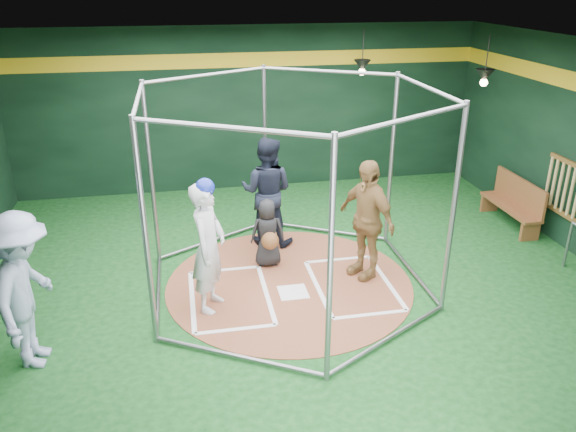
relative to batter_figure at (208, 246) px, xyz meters
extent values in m
cube|color=#0D3912|center=(1.22, 0.45, -0.99)|extent=(10.00, 9.00, 0.02)
cube|color=black|center=(1.22, 0.45, 2.52)|extent=(10.00, 9.00, 0.02)
cube|color=black|center=(1.22, 4.95, 0.77)|extent=(10.00, 0.10, 3.50)
cube|color=black|center=(1.22, -4.05, 0.77)|extent=(10.00, 0.10, 3.50)
cube|color=gold|center=(1.22, 4.92, 1.82)|extent=(10.00, 0.01, 0.30)
cylinder|color=brown|center=(1.22, 0.45, -0.97)|extent=(3.80, 3.80, 0.01)
cube|color=white|center=(1.22, 0.15, -0.96)|extent=(0.43, 0.43, 0.01)
cube|color=white|center=(0.27, 1.05, -0.96)|extent=(1.10, 0.07, 0.01)
cube|color=white|center=(0.27, -0.65, -0.96)|extent=(1.10, 0.07, 0.01)
cube|color=white|center=(-0.28, 0.20, -0.96)|extent=(0.07, 1.70, 0.01)
cube|color=white|center=(0.82, 0.20, -0.96)|extent=(0.07, 1.70, 0.01)
cube|color=white|center=(2.17, 1.05, -0.96)|extent=(1.10, 0.07, 0.01)
cube|color=white|center=(2.17, -0.65, -0.96)|extent=(1.10, 0.07, 0.01)
cube|color=white|center=(1.62, 0.20, -0.96)|extent=(0.07, 1.70, 0.01)
cube|color=white|center=(2.72, 0.20, -0.96)|extent=(0.07, 1.70, 0.01)
cylinder|color=gray|center=(3.21, 1.60, 0.52)|extent=(0.07, 0.07, 3.00)
cylinder|color=gray|center=(1.22, 2.75, 0.52)|extent=(0.07, 0.07, 3.00)
cylinder|color=gray|center=(-0.77, 1.60, 0.52)|extent=(0.07, 0.07, 3.00)
cylinder|color=gray|center=(-0.77, -0.70, 0.52)|extent=(0.07, 0.07, 3.00)
cylinder|color=gray|center=(1.22, -1.85, 0.52)|extent=(0.07, 0.07, 3.00)
cylinder|color=gray|center=(3.21, -0.70, 0.52)|extent=(0.07, 0.07, 3.00)
cylinder|color=gray|center=(2.22, 2.17, 1.97)|extent=(2.02, 1.20, 0.06)
cylinder|color=gray|center=(2.22, 2.17, -0.93)|extent=(2.02, 1.20, 0.06)
cylinder|color=gray|center=(0.23, 2.17, 1.97)|extent=(2.02, 1.20, 0.06)
cylinder|color=gray|center=(0.23, 2.17, -0.93)|extent=(2.02, 1.20, 0.06)
cylinder|color=gray|center=(-0.77, 0.45, 1.97)|extent=(0.06, 2.30, 0.06)
cylinder|color=gray|center=(-0.77, 0.45, -0.93)|extent=(0.06, 2.30, 0.06)
cylinder|color=gray|center=(0.23, -1.28, 1.97)|extent=(2.02, 1.20, 0.06)
cylinder|color=gray|center=(0.23, -1.28, -0.93)|extent=(2.02, 1.20, 0.06)
cylinder|color=gray|center=(2.22, -1.28, 1.97)|extent=(2.02, 1.20, 0.06)
cylinder|color=gray|center=(2.22, -1.28, -0.93)|extent=(2.02, 1.20, 0.06)
cylinder|color=gray|center=(3.21, 0.45, 1.97)|extent=(0.06, 2.30, 0.06)
cylinder|color=gray|center=(3.21, 0.45, -0.93)|extent=(0.06, 2.30, 0.06)
cube|color=brown|center=(6.16, 0.85, 0.52)|extent=(0.05, 1.25, 0.08)
cube|color=brown|center=(6.16, 0.85, -0.38)|extent=(0.05, 1.25, 0.08)
cylinder|color=tan|center=(6.14, 0.77, 0.07)|extent=(0.06, 0.06, 0.85)
cylinder|color=tan|center=(6.14, 0.92, 0.07)|extent=(0.06, 0.06, 0.85)
cylinder|color=tan|center=(6.14, 1.08, 0.07)|extent=(0.06, 0.06, 0.85)
cylinder|color=tan|center=(6.14, 1.24, 0.07)|extent=(0.06, 0.06, 0.85)
cylinder|color=tan|center=(6.14, 1.40, 0.07)|extent=(0.06, 0.06, 0.85)
cone|color=black|center=(3.42, 4.05, 1.77)|extent=(0.34, 0.34, 0.22)
sphere|color=#FFD899|center=(3.42, 4.05, 1.64)|extent=(0.14, 0.14, 0.14)
cylinder|color=black|center=(3.42, 4.05, 2.12)|extent=(0.02, 0.02, 0.70)
cone|color=black|center=(5.22, 2.45, 1.77)|extent=(0.34, 0.34, 0.22)
sphere|color=#FFD899|center=(5.22, 2.45, 1.64)|extent=(0.14, 0.14, 0.14)
cylinder|color=black|center=(5.22, 2.45, 2.12)|extent=(0.02, 0.02, 0.70)
imported|color=silver|center=(0.00, 0.00, -0.03)|extent=(0.68, 0.81, 1.88)
sphere|color=#162699|center=(0.00, 0.00, 0.86)|extent=(0.26, 0.26, 0.26)
imported|color=tan|center=(2.44, 0.50, -0.02)|extent=(0.91, 1.21, 1.90)
imported|color=black|center=(1.00, 1.13, -0.40)|extent=(0.58, 0.40, 1.13)
sphere|color=brown|center=(1.00, 0.88, -0.43)|extent=(0.28, 0.28, 0.28)
imported|color=black|center=(1.12, 1.97, -0.01)|extent=(1.15, 1.05, 1.92)
imported|color=#90A0BF|center=(-2.19, -0.81, 0.01)|extent=(0.86, 1.35, 1.98)
cube|color=brown|center=(5.77, 1.85, -0.61)|extent=(0.37, 1.59, 0.05)
cube|color=brown|center=(5.92, 1.85, -0.32)|extent=(0.05, 1.59, 0.53)
cube|color=brown|center=(5.77, 1.14, -0.80)|extent=(0.35, 0.07, 0.35)
cube|color=brown|center=(5.77, 2.56, -0.80)|extent=(0.35, 0.07, 0.35)
cylinder|color=gray|center=(5.77, 0.14, -0.58)|extent=(0.05, 0.05, 0.80)
camera|label=1|loc=(-0.24, -7.02, 3.42)|focal=35.00mm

